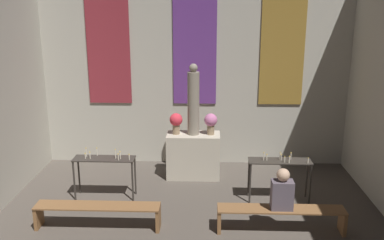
{
  "coord_description": "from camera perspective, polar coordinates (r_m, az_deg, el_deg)",
  "views": [
    {
      "loc": [
        0.31,
        1.56,
        3.76
      ],
      "look_at": [
        0.0,
        9.66,
        1.53
      ],
      "focal_mm": 40.0,
      "sensor_mm": 36.0,
      "label": 1
    }
  ],
  "objects": [
    {
      "name": "pew_back_left",
      "position": [
        7.64,
        -12.46,
        -11.75
      ],
      "size": [
        2.14,
        0.36,
        0.43
      ],
      "color": "brown",
      "rests_on": "ground_plane"
    },
    {
      "name": "flower_vase_right",
      "position": [
        9.25,
        2.52,
        -0.25
      ],
      "size": [
        0.28,
        0.28,
        0.47
      ],
      "color": "#937A5B",
      "rests_on": "altar"
    },
    {
      "name": "wall_back",
      "position": [
        9.97,
        0.38,
        7.11
      ],
      "size": [
        7.31,
        0.16,
        4.6
      ],
      "color": "#B2AD9E",
      "rests_on": "ground_plane"
    },
    {
      "name": "flower_vase_left",
      "position": [
        9.27,
        -2.14,
        -0.2
      ],
      "size": [
        0.28,
        0.28,
        0.47
      ],
      "color": "#937A5B",
      "rests_on": "altar"
    },
    {
      "name": "candle_rack_left",
      "position": [
        8.6,
        -11.6,
        -5.83
      ],
      "size": [
        1.2,
        0.37,
        1.02
      ],
      "color": "#332D28",
      "rests_on": "ground_plane"
    },
    {
      "name": "statue",
      "position": [
        9.14,
        0.19,
        2.47
      ],
      "size": [
        0.25,
        0.25,
        1.54
      ],
      "color": "gray",
      "rests_on": "altar"
    },
    {
      "name": "person_seated",
      "position": [
        7.33,
        11.94,
        -9.25
      ],
      "size": [
        0.36,
        0.24,
        0.71
      ],
      "color": "#564C56",
      "rests_on": "pew_back_right"
    },
    {
      "name": "pew_back_right",
      "position": [
        7.52,
        11.76,
        -12.2
      ],
      "size": [
        2.14,
        0.36,
        0.43
      ],
      "color": "brown",
      "rests_on": "ground_plane"
    },
    {
      "name": "candle_rack_right",
      "position": [
        8.48,
        11.62,
        -6.15
      ],
      "size": [
        1.2,
        0.37,
        0.99
      ],
      "color": "#332D28",
      "rests_on": "ground_plane"
    },
    {
      "name": "altar",
      "position": [
        9.49,
        0.18,
        -4.74
      ],
      "size": [
        1.16,
        0.6,
        0.99
      ],
      "color": "#BCB29E",
      "rests_on": "ground_plane"
    }
  ]
}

